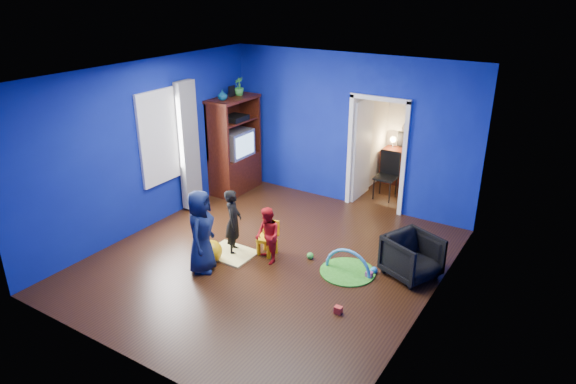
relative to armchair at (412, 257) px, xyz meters
The scene contains 34 objects.
floor 2.22m from the armchair, 160.11° to the right, with size 5.00×5.50×0.01m, color black.
ceiling 3.38m from the armchair, 160.11° to the right, with size 5.00×5.50×0.01m, color white.
wall_back 3.09m from the armchair, 135.82° to the left, with size 5.00×0.02×2.90m, color navy.
wall_front 4.21m from the armchair, 120.54° to the right, with size 5.00×0.02×2.90m, color navy.
wall_left 4.76m from the armchair, behind, with size 0.02×5.50×2.90m, color navy.
wall_right 1.42m from the armchair, 59.60° to the right, with size 0.02×5.50×2.90m, color navy.
alcove 3.36m from the armchair, 116.93° to the left, with size 1.00×1.75×2.50m, color silver, non-canonical shape.
armchair is the anchor object (origin of this frame).
child_black 2.80m from the armchair, 162.98° to the right, with size 0.39×0.26×1.08m, color black.
child_navy 3.15m from the armchair, 151.22° to the right, with size 0.63×0.41×1.29m, color #0F183A.
toddler_red 2.19m from the armchair, 158.96° to the right, with size 0.44×0.34×0.91m, color red.
vase 4.73m from the armchair, 166.58° to the left, with size 0.19×0.19×0.20m, color #0D626A.
potted_plant 4.90m from the armchair, 160.19° to the left, with size 0.20×0.20×0.36m, color green.
tv_armoire 4.53m from the armchair, 162.84° to the left, with size 0.58×1.14×1.96m, color #3D140A.
crt_tv 4.49m from the armchair, 162.69° to the left, with size 0.46×0.70×0.54m, color silver.
yellow_blanket 2.84m from the armchair, 161.04° to the right, with size 0.75×0.60×0.03m, color #F2E07A.
hopper_ball 3.07m from the armchair, 155.77° to the right, with size 0.36×0.36×0.36m, color yellow.
kid_chair 2.27m from the armchair, 165.05° to the right, with size 0.28×0.28×0.50m, color yellow.
play_mat 0.99m from the armchair, 153.38° to the right, with size 0.84×0.84×0.02m, color green.
toy_arch 0.98m from the armchair, 153.38° to the right, with size 0.75×0.75×0.05m, color #3F8CD8.
window_left 4.73m from the armchair, behind, with size 0.03×0.95×1.55m, color white.
curtain 4.53m from the armchair, behind, with size 0.14×0.42×2.40m, color slate.
doorway 2.58m from the armchair, 126.12° to the left, with size 1.16×0.10×2.10m, color white.
study_desk 3.81m from the armchair, 112.59° to the left, with size 0.88×0.44×0.75m, color #3D140A.
desk_monitor 3.97m from the armchair, 111.92° to the left, with size 0.40×0.05×0.32m, color black.
desk_lamp 4.02m from the armchair, 115.99° to the left, with size 0.14×0.14×0.14m, color #FFD88C.
folding_chair 2.95m from the armchair, 119.79° to the left, with size 0.40×0.40×0.92m, color black.
book_shelf 4.26m from the armchair, 111.97° to the left, with size 0.88×0.24×0.04m, color white.
toy_0 1.52m from the armchair, 109.13° to the right, with size 0.10×0.08×0.10m, color red.
toy_1 0.60m from the armchair, 154.92° to the right, with size 0.11×0.11×0.11m, color #2484CD.
toy_2 3.14m from the armchair, 149.55° to the right, with size 0.10×0.08×0.10m, color yellow.
toy_3 1.59m from the armchair, 166.72° to the right, with size 0.11×0.11×0.11m, color green.
toy_4 0.69m from the armchair, 142.34° to the right, with size 0.10×0.08×0.10m, color #CD4C97.
toy_5 3.27m from the armchair, 152.61° to the right, with size 0.10×0.08×0.10m, color gold.
Camera 1 is at (4.02, -5.83, 4.11)m, focal length 32.00 mm.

